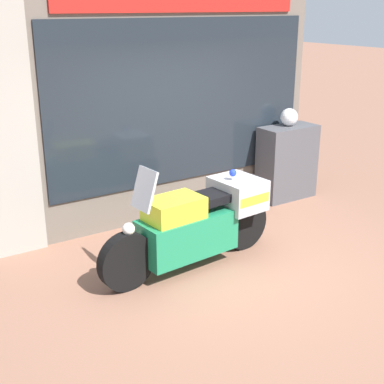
% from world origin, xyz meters
% --- Properties ---
extents(ground_plane, '(60.00, 60.00, 0.00)m').
position_xyz_m(ground_plane, '(0.00, 0.00, 0.00)').
color(ground_plane, '#8E604C').
extents(shop_building, '(5.11, 0.55, 3.28)m').
position_xyz_m(shop_building, '(-0.33, 2.00, 1.65)').
color(shop_building, '#6B6056').
rests_on(shop_building, ground).
extents(window_display, '(3.95, 0.30, 1.79)m').
position_xyz_m(window_display, '(0.28, 2.03, 0.44)').
color(window_display, slate).
rests_on(window_display, ground).
extents(paramedic_motorcycle, '(2.42, 0.68, 1.34)m').
position_xyz_m(paramedic_motorcycle, '(-0.46, 0.29, 0.55)').
color(paramedic_motorcycle, black).
rests_on(paramedic_motorcycle, ground).
extents(utility_cabinet, '(0.95, 0.46, 1.18)m').
position_xyz_m(utility_cabinet, '(2.06, 1.48, 0.59)').
color(utility_cabinet, '#4C4C51').
rests_on(utility_cabinet, ground).
extents(white_helmet, '(0.28, 0.28, 0.28)m').
position_xyz_m(white_helmet, '(2.08, 1.52, 1.32)').
color(white_helmet, white).
rests_on(white_helmet, utility_cabinet).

